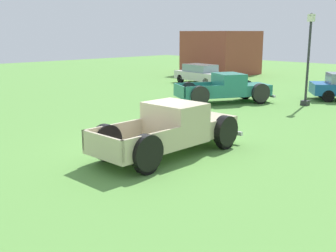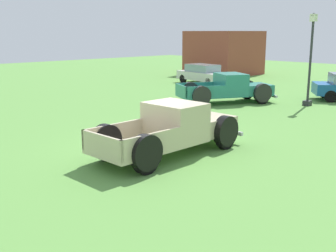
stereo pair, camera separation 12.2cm
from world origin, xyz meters
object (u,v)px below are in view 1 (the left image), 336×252
at_px(pickup_truck_foreground, 176,129).
at_px(sedan_distant_b, 201,74).
at_px(pickup_truck_behind_left, 230,89).
at_px(lamp_post_near, 308,58).

relative_size(pickup_truck_foreground, sedan_distant_b, 1.18).
distance_m(pickup_truck_foreground, pickup_truck_behind_left, 9.93).
xyz_separation_m(pickup_truck_behind_left, sedan_distant_b, (-6.45, 5.11, -0.00)).
xyz_separation_m(pickup_truck_foreground, sedan_distant_b, (-11.04, 13.92, -0.01)).
bearing_deg(pickup_truck_foreground, lamp_post_near, 96.84).
height_order(pickup_truck_foreground, sedan_distant_b, pickup_truck_foreground).
bearing_deg(pickup_truck_behind_left, pickup_truck_foreground, -62.49).
distance_m(sedan_distant_b, lamp_post_near, 10.33).
xyz_separation_m(pickup_truck_foreground, lamp_post_near, (-1.31, 10.88, 1.67)).
bearing_deg(lamp_post_near, pickup_truck_behind_left, -147.69).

